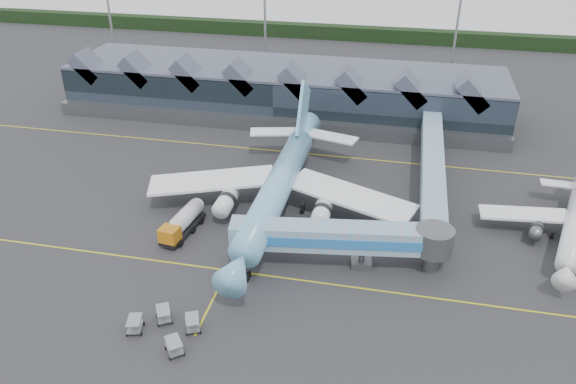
# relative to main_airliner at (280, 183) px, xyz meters

# --- Properties ---
(ground) EXTENTS (260.00, 260.00, 0.00)m
(ground) POSITION_rel_main_airliner_xyz_m (-3.18, -8.12, -4.43)
(ground) COLOR #2A2A2D
(ground) RESTS_ON ground
(taxi_stripes) EXTENTS (120.00, 60.00, 0.01)m
(taxi_stripes) POSITION_rel_main_airliner_xyz_m (-3.18, 1.88, -4.43)
(taxi_stripes) COLOR gold
(taxi_stripes) RESTS_ON ground
(tree_line_far) EXTENTS (260.00, 4.00, 4.00)m
(tree_line_far) POSITION_rel_main_airliner_xyz_m (-3.18, 101.88, -2.43)
(tree_line_far) COLOR black
(tree_line_far) RESTS_ON ground
(terminal) EXTENTS (90.00, 22.25, 12.52)m
(terminal) POSITION_rel_main_airliner_xyz_m (-8.25, 39.23, 0.45)
(terminal) COLOR black
(terminal) RESTS_ON ground
(light_masts) EXTENTS (132.40, 42.56, 22.45)m
(light_masts) POSITION_rel_main_airliner_xyz_m (17.82, 54.68, 8.05)
(light_masts) COLOR gray
(light_masts) RESTS_ON ground
(main_airliner) EXTENTS (40.87, 46.87, 15.09)m
(main_airliner) POSITION_rel_main_airliner_xyz_m (0.00, 0.00, 0.00)
(main_airliner) COLOR #69B0D4
(main_airliner) RESTS_ON ground
(regional_jet) EXTENTS (24.49, 27.37, 9.57)m
(regional_jet) POSITION_rel_main_airliner_xyz_m (41.06, -0.08, -1.40)
(regional_jet) COLOR white
(regional_jet) RESTS_ON ground
(jet_bridge) EXTENTS (27.91, 7.82, 6.19)m
(jet_bridge) POSITION_rel_main_airliner_xyz_m (12.21, -11.85, -0.19)
(jet_bridge) COLOR #76A7C5
(jet_bridge) RESTS_ON ground
(fuel_truck) EXTENTS (3.84, 9.97, 3.31)m
(fuel_truck) POSITION_rel_main_airliner_xyz_m (-11.80, -8.93, -2.58)
(fuel_truck) COLOR black
(fuel_truck) RESTS_ON ground
(baggage_carts) EXTENTS (8.29, 7.09, 1.61)m
(baggage_carts) POSITION_rel_main_airliner_xyz_m (-6.32, -28.26, -3.53)
(baggage_carts) COLOR #94979C
(baggage_carts) RESTS_ON ground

